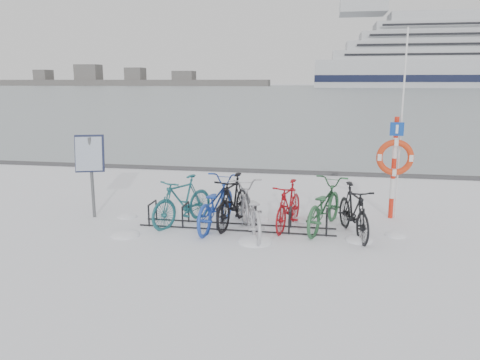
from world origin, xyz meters
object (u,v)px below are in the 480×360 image
info_board (90,159)px  lifebuoy_station (395,158)px  bike_rack (237,219)px  cruise_ferry (476,59)px

info_board → lifebuoy_station: bearing=-9.4°
bike_rack → lifebuoy_station: (3.19, 1.24, 1.16)m
lifebuoy_station → info_board: bearing=-170.7°
bike_rack → cruise_ferry: size_ratio=0.03×
bike_rack → info_board: bearing=176.8°
info_board → cruise_ferry: 215.72m
bike_rack → info_board: size_ratio=2.20×
info_board → cruise_ferry: size_ratio=0.01×
bike_rack → info_board: (-3.23, 0.18, 1.13)m
info_board → cruise_ferry: cruise_ferry is taller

